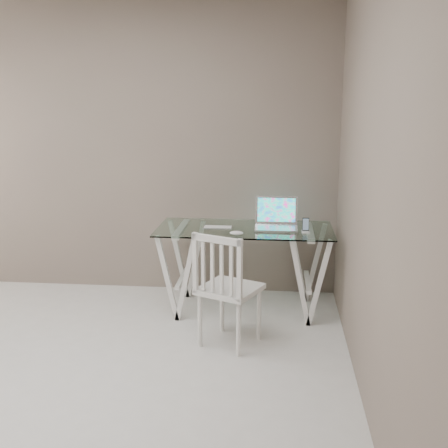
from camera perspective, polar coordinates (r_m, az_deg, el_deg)
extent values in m
plane|color=beige|center=(3.78, -18.72, -17.40)|extent=(4.50, 4.50, 0.00)
cube|color=#74655B|center=(5.41, -10.04, 7.38)|extent=(4.00, 0.02, 2.70)
cube|color=#74655B|center=(3.04, 15.96, 2.65)|extent=(0.02, 4.50, 2.70)
cube|color=silver|center=(4.81, 2.13, -0.50)|extent=(1.50, 0.70, 0.01)
cube|color=silver|center=(4.98, -4.26, -4.58)|extent=(0.24, 0.62, 0.72)
cube|color=silver|center=(4.92, 8.53, -4.93)|extent=(0.24, 0.62, 0.72)
cube|color=silver|center=(4.25, 0.60, -6.62)|extent=(0.54, 0.54, 0.04)
cylinder|color=silver|center=(4.28, -2.46, -9.77)|extent=(0.04, 0.04, 0.42)
cylinder|color=silver|center=(4.13, 1.48, -10.67)|extent=(0.04, 0.04, 0.42)
cylinder|color=silver|center=(4.54, -0.21, -8.37)|extent=(0.04, 0.04, 0.42)
cylinder|color=silver|center=(4.40, 3.57, -9.14)|extent=(0.04, 0.04, 0.42)
cube|color=silver|center=(4.02, -0.72, -4.35)|extent=(0.38, 0.20, 0.46)
cube|color=silver|center=(4.80, 5.30, -0.41)|extent=(0.36, 0.25, 0.02)
cube|color=#19D899|center=(4.93, 5.35, 1.43)|extent=(0.36, 0.07, 0.24)
cube|color=silver|center=(4.83, -0.63, -0.33)|extent=(0.25, 0.11, 0.01)
ellipsoid|color=white|center=(4.57, 1.27, -0.92)|extent=(0.11, 0.07, 0.04)
cube|color=white|center=(4.71, 8.28, -0.78)|extent=(0.07, 0.07, 0.02)
cube|color=black|center=(4.70, 8.30, -0.03)|extent=(0.06, 0.03, 0.11)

